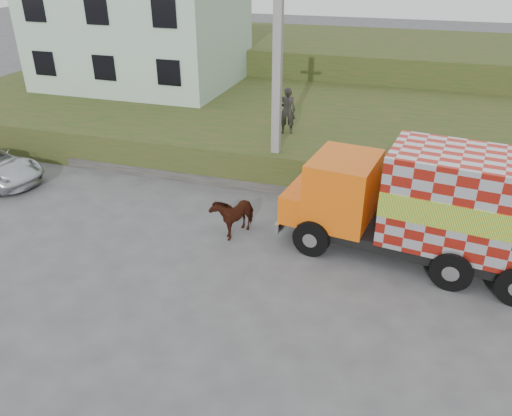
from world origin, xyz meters
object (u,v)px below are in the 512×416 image
(cow, at_px, (234,213))
(pedestrian, at_px, (287,110))
(utility_pole, at_px, (277,83))
(cargo_truck, at_px, (433,206))

(cow, xyz_separation_m, pedestrian, (0.20, 5.92, 1.76))
(utility_pole, height_order, cow, utility_pole)
(cow, distance_m, pedestrian, 6.18)
(utility_pole, distance_m, cow, 5.04)
(cargo_truck, bearing_deg, cow, -170.19)
(utility_pole, height_order, cargo_truck, utility_pole)
(pedestrian, bearing_deg, cow, 73.99)
(utility_pole, distance_m, pedestrian, 2.75)
(cargo_truck, bearing_deg, utility_pole, 155.83)
(utility_pole, relative_size, cargo_truck, 0.99)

